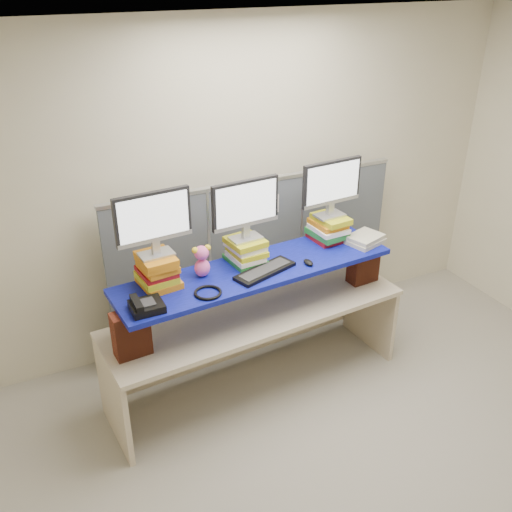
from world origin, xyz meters
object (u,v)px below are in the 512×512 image
monitor_left (153,220)px  monitor_right (332,185)px  blue_board (256,270)px  keyboard (265,271)px  desk_phone (145,306)px  monitor_center (245,206)px  desk (256,326)px

monitor_left → monitor_right: (1.46, 0.12, -0.03)m
blue_board → monitor_left: 0.89m
keyboard → desk_phone: (-0.92, -0.12, 0.02)m
monitor_right → keyboard: size_ratio=1.02×
monitor_left → keyboard: monitor_left is taller
monitor_left → monitor_center: (0.69, 0.06, -0.05)m
keyboard → monitor_left: bearing=150.4°
monitor_center → keyboard: (0.06, -0.21, -0.44)m
monitor_center → keyboard: 0.49m
desk_phone → blue_board: bearing=13.0°
desk → blue_board: blue_board is taller
monitor_center → desk_phone: monitor_center is taller
desk → monitor_center: monitor_center is taller
keyboard → desk_phone: desk_phone is taller
monitor_left → monitor_center: bearing=0.0°
blue_board → monitor_right: 0.90m
desk → desk_phone: desk_phone is taller
monitor_center → monitor_right: monitor_right is taller
monitor_right → desk_phone: monitor_right is taller
desk_phone → monitor_right: bearing=13.2°
desk_phone → monitor_left: bearing=57.4°
desk → keyboard: (0.03, -0.09, 0.53)m
monitor_center → keyboard: bearing=-79.3°
blue_board → monitor_center: (-0.03, 0.12, 0.47)m
desk → monitor_right: (0.73, 0.18, 0.99)m
monitor_right → blue_board: bearing=-171.0°
monitor_left → keyboard: (0.75, -0.15, -0.48)m
monitor_left → desk_phone: size_ratio=2.48×
desk → keyboard: size_ratio=4.71×
monitor_left → desk: bearing=-9.4°
monitor_left → blue_board: bearing=-9.4°
monitor_center → desk_phone: (-0.86, -0.33, -0.42)m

